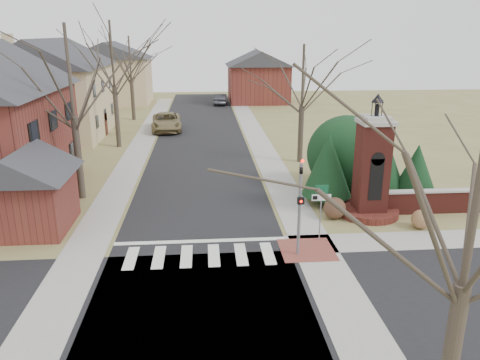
{
  "coord_description": "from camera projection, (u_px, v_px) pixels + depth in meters",
  "views": [
    {
      "loc": [
        0.29,
        -17.84,
        9.39
      ],
      "look_at": [
        2.17,
        6.0,
        1.81
      ],
      "focal_mm": 35.0,
      "sensor_mm": 36.0,
      "label": 1
    }
  ],
  "objects": [
    {
      "name": "house_distant_left",
      "position": [
        111.0,
        72.0,
        63.2
      ],
      "size": [
        10.8,
        8.8,
        8.53
      ],
      "color": "#D8B690",
      "rests_on": "ground"
    },
    {
      "name": "bare_tree_4",
      "position": [
        479.0,
        185.0,
        9.75
      ],
      "size": [
        6.65,
        6.65,
        9.21
      ],
      "color": "#473D33",
      "rests_on": "ground"
    },
    {
      "name": "brick_garden_wall",
      "position": [
        450.0,
        201.0,
        25.34
      ],
      "size": [
        7.5,
        0.5,
        1.3
      ],
      "color": "maroon",
      "rests_on": "ground"
    },
    {
      "name": "house_distant_right",
      "position": [
        258.0,
        75.0,
        64.88
      ],
      "size": [
        8.8,
        8.8,
        7.3
      ],
      "color": "maroon",
      "rests_on": "ground"
    },
    {
      "name": "ground",
      "position": [
        200.0,
        265.0,
        19.78
      ],
      "size": [
        120.0,
        120.0,
        0.0
      ],
      "primitive_type": "plane",
      "color": "olive",
      "rests_on": "ground"
    },
    {
      "name": "distant_car",
      "position": [
        220.0,
        99.0,
        63.24
      ],
      "size": [
        1.83,
        4.52,
        1.46
      ],
      "primitive_type": "imported",
      "rotation": [
        0.0,
        0.0,
        3.08
      ],
      "color": "#2C2D33",
      "rests_on": "ground"
    },
    {
      "name": "sign_post",
      "position": [
        321.0,
        202.0,
        21.49
      ],
      "size": [
        0.9,
        0.07,
        2.75
      ],
      "color": "slate",
      "rests_on": "ground"
    },
    {
      "name": "main_street",
      "position": [
        201.0,
        145.0,
        40.68
      ],
      "size": [
        8.0,
        70.0,
        0.01
      ],
      "primitive_type": "cube",
      "color": "black",
      "rests_on": "ground"
    },
    {
      "name": "pickup_truck",
      "position": [
        167.0,
        122.0,
        46.52
      ],
      "size": [
        3.25,
        6.35,
        1.71
      ],
      "primitive_type": "imported",
      "rotation": [
        0.0,
        0.0,
        0.07
      ],
      "color": "olive",
      "rests_on": "ground"
    },
    {
      "name": "dry_shrub_left",
      "position": [
        335.0,
        208.0,
        24.5
      ],
      "size": [
        1.15,
        1.15,
        1.15
      ],
      "primitive_type": "sphere",
      "color": "#4F3424",
      "rests_on": "ground"
    },
    {
      "name": "traffic_signal_pole",
      "position": [
        300.0,
        200.0,
        19.86
      ],
      "size": [
        0.28,
        0.41,
        4.5
      ],
      "color": "slate",
      "rests_on": "ground"
    },
    {
      "name": "bare_tree_2",
      "position": [
        130.0,
        55.0,
        50.35
      ],
      "size": [
        7.35,
        7.35,
        10.19
      ],
      "color": "#473D33",
      "rests_on": "ground"
    },
    {
      "name": "brick_gate_monument",
      "position": [
        371.0,
        176.0,
        24.54
      ],
      "size": [
        3.2,
        3.2,
        6.47
      ],
      "color": "maroon",
      "rests_on": "ground"
    },
    {
      "name": "crosswalk_zone",
      "position": [
        200.0,
        256.0,
        20.53
      ],
      "size": [
        8.0,
        2.2,
        0.02
      ],
      "primitive_type": "cube",
      "color": "silver",
      "rests_on": "ground"
    },
    {
      "name": "bare_tree_1",
      "position": [
        111.0,
        50.0,
        37.73
      ],
      "size": [
        8.4,
        8.4,
        11.64
      ],
      "color": "#473D33",
      "rests_on": "ground"
    },
    {
      "name": "evergreen_mass",
      "position": [
        346.0,
        151.0,
        28.75
      ],
      "size": [
        4.8,
        4.8,
        4.8
      ],
      "primitive_type": "sphere",
      "color": "black",
      "rests_on": "ground"
    },
    {
      "name": "evergreen_mid",
      "position": [
        378.0,
        153.0,
        27.57
      ],
      "size": [
        3.4,
        3.4,
        4.7
      ],
      "color": "#473D33",
      "rests_on": "ground"
    },
    {
      "name": "evergreen_far",
      "position": [
        417.0,
        168.0,
        26.98
      ],
      "size": [
        2.4,
        2.4,
        3.3
      ],
      "color": "#473D33",
      "rests_on": "ground"
    },
    {
      "name": "dry_shrub_right",
      "position": [
        421.0,
        219.0,
        23.3
      ],
      "size": [
        0.96,
        0.96,
        0.96
      ],
      "primitive_type": "sphere",
      "color": "brown",
      "rests_on": "ground"
    },
    {
      "name": "house_stucco_left",
      "position": [
        53.0,
        87.0,
        43.03
      ],
      "size": [
        9.8,
        12.8,
        9.28
      ],
      "color": "#D8B690",
      "rests_on": "ground"
    },
    {
      "name": "curb_apron",
      "position": [
        307.0,
        250.0,
        21.08
      ],
      "size": [
        2.4,
        2.4,
        0.02
      ],
      "primitive_type": "cube",
      "color": "brown",
      "rests_on": "ground"
    },
    {
      "name": "cross_street",
      "position": [
        200.0,
        304.0,
        16.92
      ],
      "size": [
        120.0,
        8.0,
        0.01
      ],
      "primitive_type": "cube",
      "color": "black",
      "rests_on": "ground"
    },
    {
      "name": "stop_bar",
      "position": [
        200.0,
        241.0,
        21.96
      ],
      "size": [
        8.0,
        0.35,
        0.02
      ],
      "primitive_type": "cube",
      "color": "silver",
      "rests_on": "ground"
    },
    {
      "name": "sidewalk_left",
      "position": [
        140.0,
        146.0,
        40.29
      ],
      "size": [
        2.0,
        60.0,
        0.02
      ],
      "primitive_type": "cube",
      "color": "gray",
      "rests_on": "ground"
    },
    {
      "name": "bare_tree_0",
      "position": [
        68.0,
        65.0,
        25.48
      ],
      "size": [
        8.05,
        8.05,
        11.15
      ],
      "color": "#473D33",
      "rests_on": "ground"
    },
    {
      "name": "sidewalk_right_main",
      "position": [
        260.0,
        144.0,
        41.07
      ],
      "size": [
        2.0,
        60.0,
        0.02
      ],
      "primitive_type": "cube",
      "color": "gray",
      "rests_on": "ground"
    },
    {
      "name": "garage_left",
      "position": [
        24.0,
        186.0,
        22.73
      ],
      "size": [
        4.8,
        4.8,
        4.29
      ],
      "color": "maroon",
      "rests_on": "ground"
    },
    {
      "name": "bare_tree_3",
      "position": [
        303.0,
        71.0,
        33.52
      ],
      "size": [
        7.0,
        7.0,
        9.7
      ],
      "color": "#473D33",
      "rests_on": "ground"
    },
    {
      "name": "evergreen_near",
      "position": [
        328.0,
        164.0,
        26.27
      ],
      "size": [
        2.8,
        2.8,
        4.1
      ],
      "color": "#473D33",
      "rests_on": "ground"
    }
  ]
}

